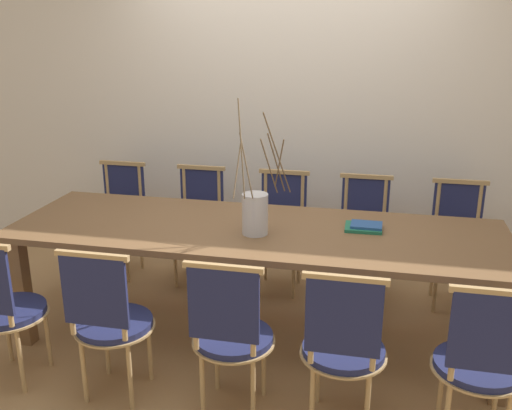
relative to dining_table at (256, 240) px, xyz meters
The scene contains 15 objects.
ground_plane 0.68m from the dining_table, ahead, with size 16.00×16.00×0.00m, color #A87F51.
wall_rear 1.60m from the dining_table, 90.00° to the left, with size 12.00×0.06×3.20m.
dining_table is the anchor object (origin of this frame).
chair_near_leftend 1.51m from the dining_table, 148.58° to the right, with size 0.44×0.44×0.91m.
chair_near_left 1.02m from the dining_table, 128.86° to the right, with size 0.44×0.44×0.91m.
chair_near_center 0.80m from the dining_table, 87.12° to the right, with size 0.44×0.44×0.91m.
chair_near_right 1.01m from the dining_table, 52.15° to the right, with size 0.44×0.44×0.91m.
chair_near_rightend 1.48m from the dining_table, 32.14° to the right, with size 0.44×0.44×0.91m.
chair_far_leftend 1.53m from the dining_table, 149.16° to the left, with size 0.44×0.44×0.91m.
chair_far_left 1.03m from the dining_table, 129.33° to the left, with size 0.44×0.44×0.91m.
chair_far_center 0.80m from the dining_table, 88.28° to the left, with size 0.44×0.44×0.91m.
chair_far_right 1.03m from the dining_table, 50.55° to the left, with size 0.44×0.44×0.91m.
chair_far_rightend 1.53m from the dining_table, 30.84° to the left, with size 0.44×0.44×0.91m.
vase_centerpiece 0.24m from the dining_table, 80.29° to the right, with size 0.32×0.39×0.81m.
book_stack 0.68m from the dining_table, 10.49° to the left, with size 0.23×0.19×0.04m.
Camera 1 is at (0.71, -3.25, 1.98)m, focal length 40.00 mm.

